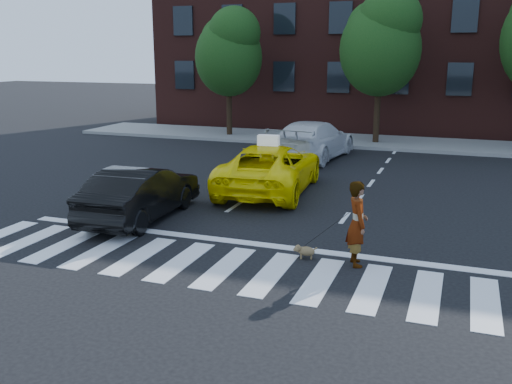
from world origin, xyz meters
TOP-DOWN VIEW (x-y plane):
  - ground at (0.00, 0.00)m, footprint 120.00×120.00m
  - crosswalk at (0.00, 0.00)m, footprint 13.00×2.40m
  - stop_line at (0.00, 1.60)m, footprint 12.00×0.30m
  - sidewalk_far at (0.00, 17.50)m, footprint 30.00×4.00m
  - building at (0.00, 25.00)m, footprint 26.00×10.00m
  - tree_left at (-6.97, 17.00)m, footprint 3.39×3.38m
  - tree_mid at (0.53, 17.00)m, footprint 3.69×3.69m
  - taxi at (-1.24, 6.58)m, footprint 2.91×5.58m
  - black_sedan at (-3.46, 2.50)m, footprint 1.67×4.35m
  - white_suv at (-1.40, 12.50)m, footprint 2.72×5.62m
  - woman at (2.49, 1.10)m, footprint 0.65×0.77m
  - dog at (1.40, 1.09)m, footprint 0.51×0.28m
  - taxi_sign at (-1.24, 6.38)m, footprint 0.67×0.33m

SIDE VIEW (x-z plane):
  - ground at x=0.00m, z-range 0.00..0.00m
  - crosswalk at x=0.00m, z-range 0.00..0.01m
  - stop_line at x=0.00m, z-range 0.00..0.01m
  - sidewalk_far at x=0.00m, z-range 0.00..0.15m
  - dog at x=1.40m, z-range 0.02..0.32m
  - black_sedan at x=-3.46m, z-range 0.00..1.41m
  - taxi at x=-1.24m, z-range 0.00..1.50m
  - white_suv at x=-1.40m, z-range 0.00..1.58m
  - woman at x=2.49m, z-range 0.00..1.79m
  - taxi_sign at x=-1.24m, z-range 1.50..1.82m
  - tree_left at x=-6.97m, z-range 1.19..7.69m
  - tree_mid at x=0.53m, z-range 1.30..8.40m
  - building at x=0.00m, z-range 0.00..12.00m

